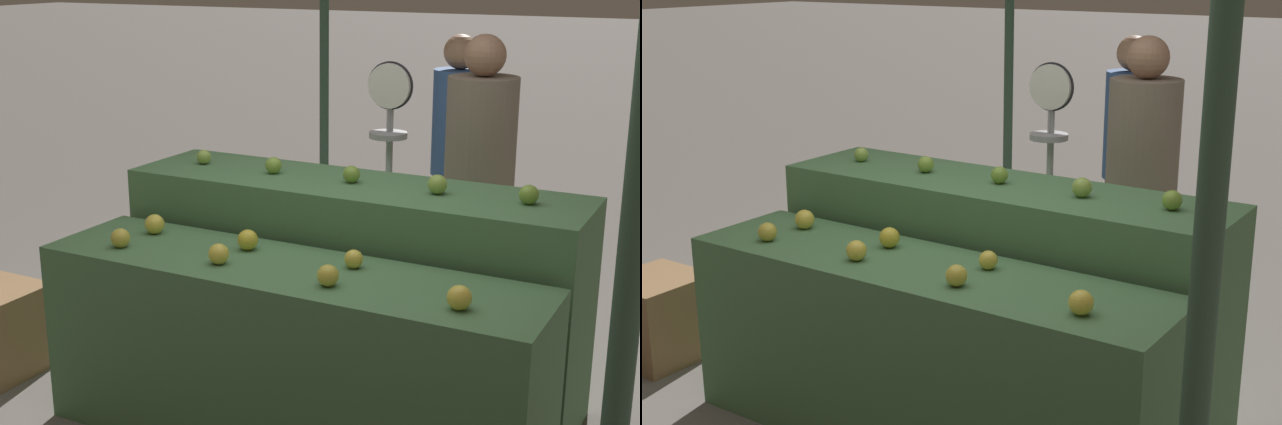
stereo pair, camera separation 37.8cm
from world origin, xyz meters
The scene contains 17 objects.
display_counter_front centered at (0.00, 0.00, 0.40)m, with size 2.13×0.55×0.80m, color #4C7A4C.
display_counter_back centered at (0.00, 0.60, 0.51)m, with size 2.13×0.55×1.02m, color #4C7A4C.
apple_front_0 centered at (-0.75, -0.11, 0.84)m, with size 0.08×0.08×0.08m, color gold.
apple_front_1 centered at (-0.26, -0.10, 0.84)m, with size 0.09×0.09×0.09m, color yellow.
apple_front_2 centered at (0.25, -0.12, 0.84)m, with size 0.08×0.08×0.08m, color gold.
apple_front_3 centered at (0.76, -0.11, 0.85)m, with size 0.09×0.09×0.09m, color yellow.
apple_front_4 centered at (-0.75, 0.11, 0.85)m, with size 0.09×0.09×0.09m, color yellow.
apple_front_5 centered at (-0.25, 0.11, 0.85)m, with size 0.09×0.09×0.09m, color gold.
apple_front_6 centered at (0.24, 0.11, 0.84)m, with size 0.08×0.08×0.08m, color yellow.
apple_back_0 centered at (-0.82, 0.60, 1.05)m, with size 0.07×0.07×0.07m, color #8EB247.
apple_back_1 centered at (-0.41, 0.59, 1.06)m, with size 0.08×0.08×0.08m, color #84AD3D.
apple_back_2 centered at (-0.01, 0.60, 1.06)m, with size 0.08×0.08×0.08m, color #7AA338.
apple_back_3 centered at (0.41, 0.59, 1.06)m, with size 0.09×0.09×0.09m, color #8EB247.
apple_back_4 centered at (0.80, 0.61, 1.06)m, with size 0.08×0.08×0.08m, color #7AA338.
produce_scale centered at (-0.13, 1.29, 1.07)m, with size 0.25×0.20×1.49m.
person_vendor_at_scale centered at (0.31, 1.48, 0.94)m, with size 0.44×0.44×1.63m.
person_customer_left centered at (-0.05, 2.14, 0.91)m, with size 0.35×0.35×1.57m.
Camera 1 is at (1.70, -2.91, 1.99)m, focal length 50.00 mm.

